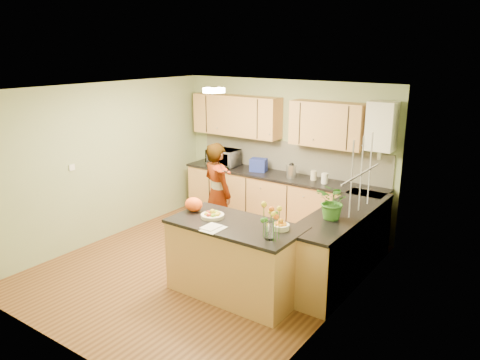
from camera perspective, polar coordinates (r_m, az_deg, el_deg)
The scene contains 28 objects.
floor at distance 6.77m, azimuth -4.48°, elevation -10.56°, with size 4.50×4.50×0.00m, color #5B341A.
ceiling at distance 6.09m, azimuth -4.99°, elevation 11.01°, with size 4.00×4.50×0.02m, color white.
wall_back at distance 8.12m, azimuth 5.47°, elevation 3.28°, with size 4.00×0.02×2.50m, color #92A173.
wall_front at distance 4.90m, azimuth -21.82°, elevation -6.35°, with size 4.00×0.02×2.50m, color #92A173.
wall_left at distance 7.71m, azimuth -16.25°, elevation 2.04°, with size 0.02×4.50×2.50m, color #92A173.
wall_right at distance 5.32m, azimuth 12.15°, elevation -3.80°, with size 0.02×4.50×2.50m, color #92A173.
back_counter at distance 8.03m, azimuth 4.88°, elevation -2.63°, with size 3.64×0.62×0.94m.
right_counter at distance 6.44m, azimuth 12.29°, elevation -7.71°, with size 0.62×2.24×0.94m.
splashback at distance 8.07m, azimuth 6.02°, elevation 2.82°, with size 3.60×0.02×0.52m, color silver.
upper_cabinets at distance 7.95m, azimuth 3.86°, elevation 7.45°, with size 3.20×0.34×0.70m.
boiler at distance 7.18m, azimuth 16.88°, elevation 6.27°, with size 0.40×0.30×0.86m.
window_right at distance 5.77m, azimuth 14.61°, elevation 0.71°, with size 0.01×1.30×1.05m.
light_switch at distance 7.34m, azimuth -19.82°, elevation 1.45°, with size 0.02×0.09×0.09m, color white.
ceiling_lamp at distance 6.33m, azimuth -3.21°, elevation 10.87°, with size 0.30×0.30×0.07m.
peninsula_island at distance 5.90m, azimuth -0.59°, elevation -9.57°, with size 1.65×0.85×0.95m.
fruit_dish at distance 5.90m, azimuth -3.37°, elevation -4.20°, with size 0.29×0.29×0.10m.
orange_bowl at distance 5.54m, azimuth 4.96°, elevation -5.50°, with size 0.21×0.21×0.12m.
flower_vase at distance 5.16m, azimuth 3.66°, elevation -4.05°, with size 0.25×0.25×0.47m.
orange_bag at distance 6.13m, azimuth -5.66°, elevation -2.98°, with size 0.24×0.21×0.18m, color #FF5515.
papers at distance 5.55m, azimuth -3.26°, elevation -5.94°, with size 0.21×0.29×0.01m, color white.
violinist at distance 7.33m, azimuth -2.76°, elevation -1.64°, with size 0.59×0.39×1.61m, color tan.
violin at distance 6.91m, azimuth -2.62°, elevation 1.45°, with size 0.66×0.26×0.13m, color #541805, non-canonical shape.
microwave at distance 8.46m, azimuth -2.06°, elevation 2.76°, with size 0.55×0.37×0.31m, color white.
blue_box at distance 8.10m, azimuth 2.27°, elevation 1.85°, with size 0.28×0.20×0.22m, color navy.
kettle at distance 7.72m, azimuth 6.28°, elevation 1.15°, with size 0.16×0.16×0.30m.
jar_cream at distance 7.64m, azimuth 8.97°, elevation 0.56°, with size 0.10×0.10×0.15m, color beige.
jar_white at distance 7.48m, azimuth 10.28°, elevation 0.19°, with size 0.11×0.11×0.17m, color white.
potted_plant at distance 5.90m, azimuth 11.37°, elevation -2.60°, with size 0.42×0.36×0.47m, color #387527.
Camera 1 is at (3.90, -4.65, 3.01)m, focal length 35.00 mm.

